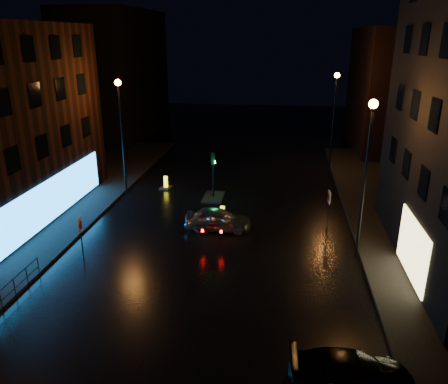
{
  "coord_description": "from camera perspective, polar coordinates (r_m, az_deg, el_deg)",
  "views": [
    {
      "loc": [
        3.61,
        -15.54,
        11.18
      ],
      "look_at": [
        0.46,
        7.62,
        2.8
      ],
      "focal_mm": 35.0,
      "sensor_mm": 36.0,
      "label": 1
    }
  ],
  "objects": [
    {
      "name": "traffic_signal",
      "position": [
        31.78,
        -1.4,
        0.09
      ],
      "size": [
        1.4,
        2.4,
        3.45
      ],
      "color": "black",
      "rests_on": "ground"
    },
    {
      "name": "street_lamp_rnear",
      "position": [
        22.65,
        18.21,
        4.37
      ],
      "size": [
        0.44,
        0.44,
        8.37
      ],
      "color": "black",
      "rests_on": "ground"
    },
    {
      "name": "silver_hatchback",
      "position": [
        26.57,
        -0.77,
        -3.56
      ],
      "size": [
        3.99,
        1.61,
        1.36
      ],
      "primitive_type": "imported",
      "rotation": [
        0.0,
        0.0,
        1.57
      ],
      "color": "#AAABB1",
      "rests_on": "ground"
    },
    {
      "name": "road_sign_left",
      "position": [
        23.87,
        -18.27,
        -4.51
      ],
      "size": [
        0.17,
        0.57,
        2.38
      ],
      "rotation": [
        0.0,
        0.0,
        0.2
      ],
      "color": "black",
      "rests_on": "ground"
    },
    {
      "name": "building_far_right",
      "position": [
        49.16,
        21.63,
        12.34
      ],
      "size": [
        8.0,
        14.0,
        12.0
      ],
      "primitive_type": "cube",
      "color": "black",
      "rests_on": "ground"
    },
    {
      "name": "street_lamp_lfar",
      "position": [
        32.16,
        -13.33,
        9.14
      ],
      "size": [
        0.44,
        0.44,
        8.37
      ],
      "color": "black",
      "rests_on": "ground"
    },
    {
      "name": "bollard_far",
      "position": [
        34.17,
        -7.59,
        0.83
      ],
      "size": [
        0.92,
        1.23,
        0.98
      ],
      "rotation": [
        0.0,
        0.0,
        -0.17
      ],
      "color": "black",
      "rests_on": "ground"
    },
    {
      "name": "guard_railing",
      "position": [
        21.34,
        -27.2,
        -12.0
      ],
      "size": [
        0.05,
        6.04,
        1.0
      ],
      "color": "black",
      "rests_on": "ground"
    },
    {
      "name": "pavement_left",
      "position": [
        31.43,
        -27.06,
        -3.24
      ],
      "size": [
        12.0,
        44.0,
        0.15
      ],
      "primitive_type": "cube",
      "color": "black",
      "rests_on": "ground"
    },
    {
      "name": "ground",
      "position": [
        19.48,
        -4.52,
        -15.37
      ],
      "size": [
        120.0,
        120.0,
        0.0
      ],
      "primitive_type": "plane",
      "color": "black",
      "rests_on": "ground"
    },
    {
      "name": "street_lamp_rfar",
      "position": [
        38.19,
        14.22,
        10.68
      ],
      "size": [
        0.44,
        0.44,
        8.37
      ],
      "color": "black",
      "rests_on": "ground"
    },
    {
      "name": "building_far_left",
      "position": [
        54.37,
        -13.88,
        14.77
      ],
      "size": [
        8.0,
        16.0,
        14.0
      ],
      "primitive_type": "cube",
      "color": "black",
      "rests_on": "ground"
    },
    {
      "name": "bollard_near",
      "position": [
        28.05,
        -0.21,
        -3.3
      ],
      "size": [
        0.9,
        1.2,
        0.95
      ],
      "rotation": [
        0.0,
        0.0,
        -0.17
      ],
      "color": "black",
      "rests_on": "ground"
    },
    {
      "name": "road_sign_right",
      "position": [
        27.27,
        13.55,
        -1.07
      ],
      "size": [
        0.12,
        0.57,
        2.34
      ],
      "rotation": [
        0.0,
        0.0,
        3.25
      ],
      "color": "black",
      "rests_on": "ground"
    },
    {
      "name": "dark_sedan",
      "position": [
        16.34,
        16.28,
        -21.57
      ],
      "size": [
        4.23,
        1.87,
        1.21
      ],
      "primitive_type": "imported",
      "rotation": [
        0.0,
        0.0,
        1.61
      ],
      "color": "black",
      "rests_on": "ground"
    }
  ]
}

